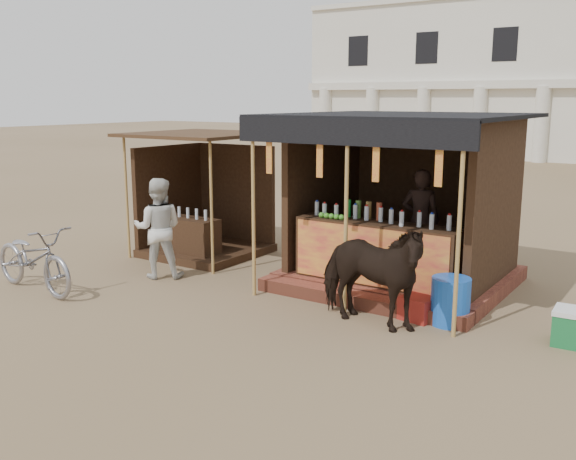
# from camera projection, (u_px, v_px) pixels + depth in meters

# --- Properties ---
(ground) EXTENTS (120.00, 120.00, 0.00)m
(ground) POSITION_uv_depth(u_px,v_px,m) (220.00, 332.00, 8.42)
(ground) COLOR #846B4C
(ground) RESTS_ON ground
(main_stall) EXTENTS (3.60, 3.61, 2.78)m
(main_stall) POSITION_uv_depth(u_px,v_px,m) (400.00, 223.00, 10.40)
(main_stall) COLOR #984832
(main_stall) RESTS_ON ground
(secondary_stall) EXTENTS (2.40, 2.40, 2.38)m
(secondary_stall) POSITION_uv_depth(u_px,v_px,m) (201.00, 211.00, 12.61)
(secondary_stall) COLOR #3B2515
(secondary_stall) RESTS_ON ground
(cow) EXTENTS (1.79, 0.94, 1.45)m
(cow) POSITION_uv_depth(u_px,v_px,m) (370.00, 274.00, 8.50)
(cow) COLOR black
(cow) RESTS_ON ground
(motorbike) EXTENTS (2.09, 0.88, 1.07)m
(motorbike) POSITION_uv_depth(u_px,v_px,m) (33.00, 258.00, 10.12)
(motorbike) COLOR gray
(motorbike) RESTS_ON ground
(bystander) EXTENTS (1.05, 1.01, 1.71)m
(bystander) POSITION_uv_depth(u_px,v_px,m) (158.00, 228.00, 10.86)
(bystander) COLOR silver
(bystander) RESTS_ON ground
(blue_barrel) EXTENTS (0.68, 0.68, 0.65)m
(blue_barrel) POSITION_uv_depth(u_px,v_px,m) (450.00, 301.00, 8.66)
(blue_barrel) COLOR blue
(blue_barrel) RESTS_ON ground
(red_crate) EXTENTS (0.50, 0.45, 0.33)m
(red_crate) POSITION_uv_depth(u_px,v_px,m) (418.00, 308.00, 8.87)
(red_crate) COLOR maroon
(red_crate) RESTS_ON ground
(background_building) EXTENTS (26.00, 7.45, 8.18)m
(background_building) POSITION_uv_depth(u_px,v_px,m) (561.00, 80.00, 33.09)
(background_building) COLOR silver
(background_building) RESTS_ON ground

